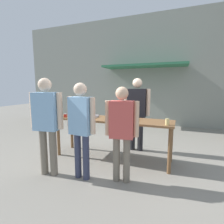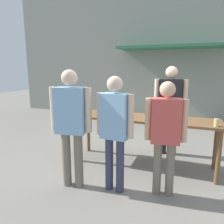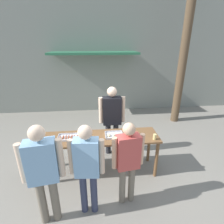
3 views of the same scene
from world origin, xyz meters
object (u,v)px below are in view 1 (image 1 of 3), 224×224
at_px(condiment_jar_mustard, 61,115).
at_px(person_customer_holding_hotdog, 47,119).
at_px(beer_cup, 167,122).
at_px(person_customer_waiting_in_line, 81,122).
at_px(condiment_jar_ketchup, 65,115).
at_px(food_tray_buns, 127,119).
at_px(food_tray_sausages, 88,116).
at_px(person_customer_with_cup, 122,126).
at_px(person_server_behind_table, 137,108).

bearing_deg(condiment_jar_mustard, person_customer_holding_hotdog, -67.93).
bearing_deg(beer_cup, person_customer_waiting_in_line, -150.47).
distance_m(condiment_jar_ketchup, person_customer_waiting_in_line, 1.19).
xyz_separation_m(food_tray_buns, person_customer_waiting_in_line, (-0.53, -0.99, 0.08)).
bearing_deg(food_tray_buns, food_tray_sausages, 179.82).
distance_m(food_tray_buns, beer_cup, 0.85).
relative_size(food_tray_buns, condiment_jar_ketchup, 4.59).
distance_m(beer_cup, person_customer_with_cup, 0.91).
bearing_deg(person_customer_holding_hotdog, beer_cup, -164.54).
bearing_deg(food_tray_buns, condiment_jar_mustard, -171.42).
distance_m(condiment_jar_mustard, beer_cup, 2.34).
distance_m(food_tray_sausages, condiment_jar_mustard, 0.62).
distance_m(condiment_jar_mustard, person_customer_holding_hotdog, 0.94).
relative_size(condiment_jar_mustard, person_customer_waiting_in_line, 0.05).
distance_m(condiment_jar_ketchup, person_customer_holding_hotdog, 0.93).
height_order(food_tray_buns, beer_cup, beer_cup).
height_order(person_customer_holding_hotdog, person_customer_waiting_in_line, person_customer_holding_hotdog).
distance_m(food_tray_buns, person_customer_holding_hotdog, 1.60).
bearing_deg(person_customer_waiting_in_line, person_customer_with_cup, -163.03).
bearing_deg(person_customer_waiting_in_line, beer_cup, -145.66).
height_order(food_tray_sausages, person_customer_waiting_in_line, person_customer_waiting_in_line).
distance_m(person_server_behind_table, person_customer_holding_hotdog, 2.17).
xyz_separation_m(person_customer_holding_hotdog, person_customer_waiting_in_line, (0.64, 0.11, -0.04)).
relative_size(person_customer_holding_hotdog, person_customer_waiting_in_line, 1.05).
xyz_separation_m(food_tray_sausages, beer_cup, (1.77, -0.23, 0.05)).
bearing_deg(beer_cup, condiment_jar_ketchup, 179.55).
bearing_deg(person_server_behind_table, person_customer_waiting_in_line, -109.22).
bearing_deg(person_customer_holding_hotdog, person_customer_waiting_in_line, -178.80).
xyz_separation_m(person_server_behind_table, person_customer_waiting_in_line, (-0.57, -1.70, -0.07)).
height_order(beer_cup, person_customer_holding_hotdog, person_customer_holding_hotdog).
bearing_deg(person_server_behind_table, food_tray_buns, -93.75).
bearing_deg(beer_cup, person_server_behind_table, 130.02).
height_order(food_tray_buns, person_customer_holding_hotdog, person_customer_holding_hotdog).
relative_size(food_tray_sausages, person_server_behind_table, 0.25).
relative_size(person_server_behind_table, person_customer_with_cup, 1.13).
xyz_separation_m(beer_cup, person_customer_with_cup, (-0.67, -0.62, -0.01)).
relative_size(person_server_behind_table, person_customer_holding_hotdog, 1.03).
bearing_deg(person_customer_holding_hotdog, person_customer_with_cup, -177.37).
xyz_separation_m(condiment_jar_mustard, person_customer_waiting_in_line, (0.99, -0.76, 0.06)).
distance_m(food_tray_sausages, person_customer_waiting_in_line, 1.08).
xyz_separation_m(beer_cup, person_customer_waiting_in_line, (-1.35, -0.76, 0.04)).
bearing_deg(condiment_jar_ketchup, person_customer_with_cup, -22.06).
xyz_separation_m(condiment_jar_ketchup, person_customer_holding_hotdog, (0.26, -0.89, 0.10)).
height_order(condiment_jar_ketchup, person_customer_holding_hotdog, person_customer_holding_hotdog).
relative_size(condiment_jar_mustard, person_customer_holding_hotdog, 0.05).
bearing_deg(food_tray_sausages, beer_cup, -7.45).
xyz_separation_m(food_tray_buns, person_customer_with_cup, (0.15, -0.85, 0.03)).
distance_m(food_tray_buns, condiment_jar_mustard, 1.53).
xyz_separation_m(food_tray_sausages, person_customer_holding_hotdog, (-0.22, -1.10, 0.12)).
bearing_deg(person_server_behind_table, person_customer_holding_hotdog, -124.45).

